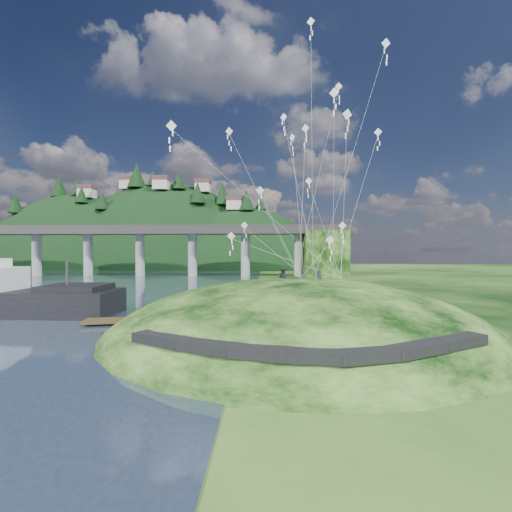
{
  "coord_description": "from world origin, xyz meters",
  "views": [
    {
      "loc": [
        5.06,
        -29.25,
        7.62
      ],
      "look_at": [
        4.0,
        6.0,
        7.0
      ],
      "focal_mm": 24.0,
      "sensor_mm": 36.0,
      "label": 1
    }
  ],
  "objects": [
    {
      "name": "bridge",
      "position": [
        -26.46,
        70.07,
        9.7
      ],
      "size": [
        160.0,
        11.0,
        15.0
      ],
      "color": "#2D2B2B",
      "rests_on": "ground"
    },
    {
      "name": "kite_swarm",
      "position": [
        9.26,
        4.46,
        17.82
      ],
      "size": [
        17.77,
        16.42,
        20.81
      ],
      "color": "white",
      "rests_on": "ground"
    },
    {
      "name": "footpath",
      "position": [
        7.46,
        -9.74,
        2.08
      ],
      "size": [
        22.29,
        5.84,
        0.83
      ],
      "color": "black",
      "rests_on": "ground"
    },
    {
      "name": "wooden_dock",
      "position": [
        -7.07,
        5.74,
        0.4
      ],
      "size": [
        12.97,
        4.33,
        0.92
      ],
      "color": "#3C2B18",
      "rests_on": "ground"
    },
    {
      "name": "work_barge",
      "position": [
        -25.34,
        9.96,
        2.16
      ],
      "size": [
        24.71,
        7.0,
        8.62
      ],
      "color": "black",
      "rests_on": "ground"
    },
    {
      "name": "grass_hill",
      "position": [
        8.0,
        2.0,
        -1.5
      ],
      "size": [
        36.0,
        32.0,
        13.0
      ],
      "color": "black",
      "rests_on": "ground"
    },
    {
      "name": "ground",
      "position": [
        0.0,
        0.0,
        0.0
      ],
      "size": [
        320.0,
        320.0,
        0.0
      ],
      "primitive_type": "plane",
      "color": "black",
      "rests_on": "ground"
    },
    {
      "name": "kite_flyers",
      "position": [
        7.58,
        2.61,
        5.95
      ],
      "size": [
        4.3,
        1.5,
        1.99
      ],
      "color": "#282B35",
      "rests_on": "ground"
    },
    {
      "name": "far_ridge",
      "position": [
        -43.58,
        122.17,
        -7.44
      ],
      "size": [
        153.0,
        70.0,
        94.5
      ],
      "color": "black",
      "rests_on": "ground"
    }
  ]
}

